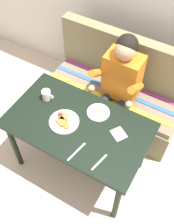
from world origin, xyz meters
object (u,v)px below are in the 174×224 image
object	(u,v)px
couch	(115,96)
plate_breakfast	(64,121)
table	(78,129)
person	(119,82)
coffee_mug	(47,95)
knife	(76,152)
fork	(99,162)
plate_eggs	(98,112)
napkin	(119,134)

from	to	relation	value
couch	plate_breakfast	xyz separation A→B (m)	(-0.11, -0.81, 0.41)
table	person	xyz separation A→B (m)	(0.09, 0.59, 0.09)
couch	coffee_mug	world-z (taller)	couch
person	table	bearing A→B (deg)	-98.63
couch	knife	world-z (taller)	couch
couch	plate_breakfast	world-z (taller)	couch
person	fork	xyz separation A→B (m)	(0.23, -0.82, -0.01)
couch	knife	bearing A→B (deg)	-82.63
table	plate_eggs	xyz separation A→B (m)	(0.09, 0.18, 0.09)
table	person	bearing A→B (deg)	81.37
couch	napkin	xyz separation A→B (m)	(0.34, -0.69, 0.40)
table	knife	distance (m)	0.28
couch	plate_eggs	bearing A→B (deg)	-80.96
plate_eggs	couch	bearing A→B (deg)	99.04
napkin	couch	bearing A→B (deg)	116.21
plate_breakfast	napkin	distance (m)	0.46
knife	fork	bearing A→B (deg)	13.35
fork	knife	size ratio (longest dim) A/B	0.85
table	fork	xyz separation A→B (m)	(0.32, -0.23, 0.08)
person	plate_eggs	world-z (taller)	person
napkin	fork	size ratio (longest dim) A/B	0.69
coffee_mug	couch	bearing A→B (deg)	60.22
napkin	coffee_mug	bearing A→B (deg)	178.23
table	person	world-z (taller)	person
plate_eggs	napkin	xyz separation A→B (m)	(0.25, -0.11, -0.01)
plate_breakfast	coffee_mug	size ratio (longest dim) A/B	2.13
fork	plate_breakfast	bearing A→B (deg)	169.92
person	fork	world-z (taller)	person
table	plate_breakfast	size ratio (longest dim) A/B	4.78
plate_eggs	coffee_mug	bearing A→B (deg)	-169.94
coffee_mug	napkin	bearing A→B (deg)	-1.77
fork	knife	world-z (taller)	same
couch	coffee_mug	xyz separation A→B (m)	(-0.38, -0.67, 0.45)
table	coffee_mug	bearing A→B (deg)	165.56
knife	plate_breakfast	bearing A→B (deg)	152.63
fork	person	bearing A→B (deg)	118.47
couch	plate_eggs	distance (m)	0.72
person	napkin	world-z (taller)	person
table	person	distance (m)	0.60
coffee_mug	knife	distance (m)	0.61
plate_eggs	fork	bearing A→B (deg)	-60.43
couch	fork	world-z (taller)	couch
couch	coffee_mug	size ratio (longest dim) A/B	12.20
person	knife	size ratio (longest dim) A/B	6.06
fork	couch	bearing A→B (deg)	120.54
knife	napkin	bearing A→B (deg)	66.81
table	coffee_mug	xyz separation A→B (m)	(-0.38, 0.10, 0.13)
plate_eggs	coffee_mug	size ratio (longest dim) A/B	1.65
plate_breakfast	coffee_mug	xyz separation A→B (m)	(-0.27, 0.14, 0.04)
couch	plate_breakfast	distance (m)	0.92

